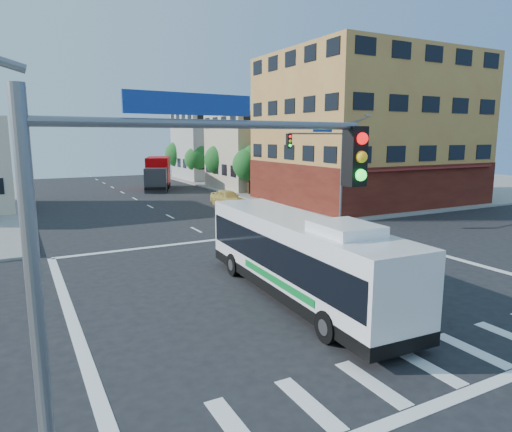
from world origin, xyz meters
TOP-DOWN VIEW (x-y plane):
  - ground at (0.00, 0.00)m, footprint 120.00×120.00m
  - sidewalk_ne at (35.00, 35.00)m, footprint 50.00×50.00m
  - corner_building_ne at (19.99, 18.48)m, footprint 18.10×15.44m
  - building_east_near at (16.98, 33.98)m, footprint 12.06×10.06m
  - building_east_far at (16.98, 47.98)m, footprint 12.06×10.06m
  - signal_mast_ne at (9.08, 10.62)m, footprint 7.91×1.13m
  - signal_mast_sw at (-9.08, -10.64)m, footprint 7.91×1.01m
  - street_tree_a at (11.90, 27.92)m, footprint 3.60×3.60m
  - street_tree_b at (11.90, 35.92)m, footprint 3.80×3.80m
  - street_tree_c at (11.90, 43.92)m, footprint 3.40×3.40m
  - street_tree_d at (11.90, 51.92)m, footprint 4.00×4.00m
  - transit_bus at (-1.18, -1.68)m, footprint 3.22×12.25m
  - box_truck at (4.55, 38.09)m, footprint 5.32×8.91m
  - parked_car at (6.52, 22.05)m, footprint 2.15×4.55m

SIDE VIEW (x-z plane):
  - ground at x=0.00m, z-range 0.00..0.00m
  - sidewalk_ne at x=35.00m, z-range 0.00..0.15m
  - parked_car at x=6.52m, z-range 0.00..1.50m
  - transit_bus at x=-1.18m, z-range -0.04..3.55m
  - box_truck at x=4.55m, z-range -0.06..3.81m
  - street_tree_c at x=11.90m, z-range 0.82..6.11m
  - street_tree_a at x=11.90m, z-range 0.83..6.35m
  - street_tree_b at x=11.90m, z-range 0.85..6.65m
  - street_tree_d at x=11.90m, z-range 0.87..6.90m
  - building_east_near at x=16.98m, z-range 0.01..9.01m
  - signal_mast_ne at x=9.08m, z-range 0.95..9.02m
  - signal_mast_sw at x=-9.08m, z-range 0.95..9.02m
  - building_east_far at x=16.98m, z-range 0.01..10.01m
  - corner_building_ne at x=19.99m, z-range -1.11..12.89m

